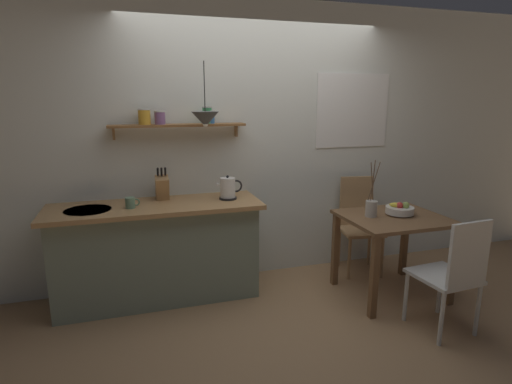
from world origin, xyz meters
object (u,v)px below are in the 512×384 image
(dining_chair_near, at_px, (453,272))
(knife_block, at_px, (162,187))
(fruit_bowl, at_px, (400,209))
(twig_vase, at_px, (371,208))
(electric_kettle, at_px, (228,189))
(dining_table, at_px, (393,230))
(dining_chair_far, at_px, (358,220))
(coffee_mug_by_sink, at_px, (131,203))
(pendant_lamp, at_px, (205,119))

(dining_chair_near, xyz_separation_m, knife_block, (-2.01, 1.39, 0.49))
(fruit_bowl, relative_size, knife_block, 0.83)
(dining_chair_near, height_order, twig_vase, twig_vase)
(fruit_bowl, bearing_deg, electric_kettle, 161.11)
(knife_block, bearing_deg, dining_table, -18.95)
(dining_chair_near, relative_size, fruit_bowl, 3.74)
(dining_chair_far, height_order, fruit_bowl, dining_chair_far)
(fruit_bowl, distance_m, coffee_mug_by_sink, 2.38)
(dining_chair_far, distance_m, electric_kettle, 1.49)
(dining_chair_near, bearing_deg, electric_kettle, 139.05)
(electric_kettle, bearing_deg, twig_vase, -21.64)
(dining_chair_far, relative_size, twig_vase, 1.92)
(dining_chair_near, distance_m, electric_kettle, 1.96)
(twig_vase, xyz_separation_m, knife_block, (-1.77, 0.62, 0.17))
(electric_kettle, relative_size, knife_block, 0.81)
(knife_block, relative_size, pendant_lamp, 0.56)
(pendant_lamp, bearing_deg, dining_chair_near, -35.18)
(dining_chair_near, height_order, fruit_bowl, dining_chair_near)
(dining_table, xyz_separation_m, knife_block, (-1.98, 0.68, 0.38))
(twig_vase, bearing_deg, coffee_mug_by_sink, 168.90)
(dining_chair_near, height_order, pendant_lamp, pendant_lamp)
(coffee_mug_by_sink, bearing_deg, twig_vase, -11.10)
(electric_kettle, height_order, pendant_lamp, pendant_lamp)
(fruit_bowl, xyz_separation_m, electric_kettle, (-1.48, 0.51, 0.18))
(coffee_mug_by_sink, bearing_deg, dining_chair_far, 3.78)
(fruit_bowl, bearing_deg, dining_table, -160.16)
(coffee_mug_by_sink, bearing_deg, knife_block, 38.11)
(dining_chair_far, distance_m, pendant_lamp, 1.96)
(dining_chair_near, height_order, dining_chair_far, dining_chair_far)
(dining_chair_far, xyz_separation_m, pendant_lamp, (-1.63, -0.16, 1.08))
(dining_chair_near, relative_size, dining_chair_far, 0.95)
(coffee_mug_by_sink, bearing_deg, pendant_lamp, -1.29)
(dining_table, distance_m, dining_chair_far, 0.62)
(electric_kettle, distance_m, pendant_lamp, 0.67)
(twig_vase, xyz_separation_m, electric_kettle, (-1.20, 0.48, 0.15))
(fruit_bowl, distance_m, electric_kettle, 1.57)
(knife_block, bearing_deg, pendant_lamp, -32.50)
(dining_chair_near, bearing_deg, pendant_lamp, 144.82)
(twig_vase, height_order, pendant_lamp, pendant_lamp)
(dining_chair_far, xyz_separation_m, coffee_mug_by_sink, (-2.27, -0.15, 0.40))
(dining_table, distance_m, dining_chair_near, 0.72)
(fruit_bowl, distance_m, knife_block, 2.16)
(knife_block, distance_m, coffee_mug_by_sink, 0.36)
(electric_kettle, distance_m, knife_block, 0.59)
(pendant_lamp, bearing_deg, dining_chair_far, 5.78)
(electric_kettle, height_order, coffee_mug_by_sink, electric_kettle)
(dining_chair_near, xyz_separation_m, fruit_bowl, (0.04, 0.74, 0.29))
(dining_chair_near, bearing_deg, knife_block, 145.30)
(dining_chair_near, xyz_separation_m, pendant_lamp, (-1.65, 1.16, 1.10))
(twig_vase, bearing_deg, dining_table, -15.61)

